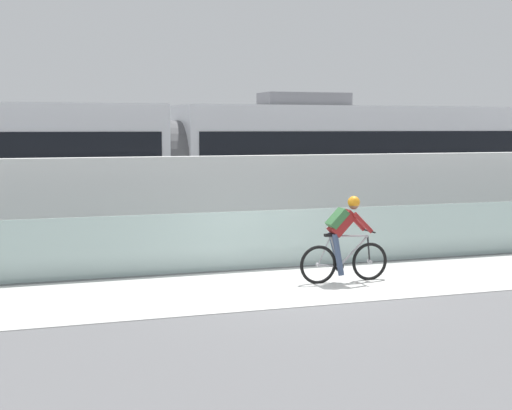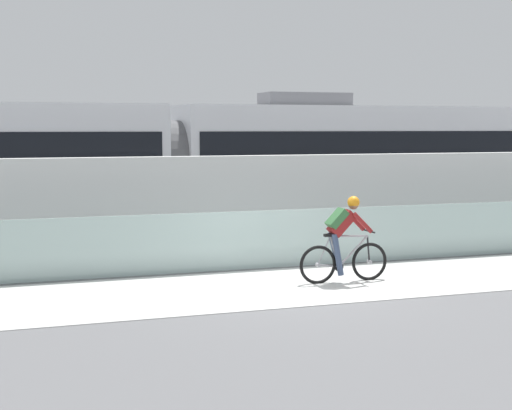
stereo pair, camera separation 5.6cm
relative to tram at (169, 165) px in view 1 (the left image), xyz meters
name	(u,v)px [view 1 (the left image)]	position (x,y,z in m)	size (l,w,h in m)	color
ground_plane	(292,286)	(0.77, -6.85, -1.89)	(200.00, 200.00, 0.00)	slate
bike_path_deck	(292,286)	(0.77, -6.85, -1.89)	(32.00, 3.20, 0.01)	silver
glass_parapet	(259,240)	(0.77, -5.00, -1.30)	(32.00, 0.05, 1.19)	#ADC6C1
concrete_barrier_wall	(233,205)	(0.77, -3.20, -0.77)	(32.00, 0.36, 2.24)	silver
tram_rail_near	(206,239)	(0.77, -0.72, -1.89)	(32.00, 0.08, 0.01)	#595654
tram_rail_far	(192,232)	(0.77, 0.72, -1.89)	(32.00, 0.08, 0.01)	#595654
tram	(169,165)	(0.00, 0.00, 0.00)	(22.56, 2.54, 3.81)	silver
cyclist_on_bike	(344,240)	(1.80, -6.85, -1.09)	(1.77, 0.58, 1.61)	black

